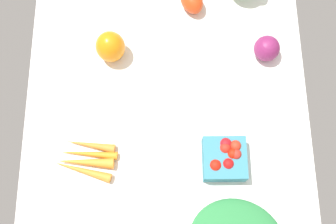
% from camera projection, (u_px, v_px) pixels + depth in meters
% --- Properties ---
extents(tablecloth, '(1.04, 0.76, 0.02)m').
position_uv_depth(tablecloth, '(168.00, 115.00, 1.13)').
color(tablecloth, white).
rests_on(tablecloth, ground).
extents(roma_tomato, '(0.10, 0.09, 0.06)m').
position_uv_depth(roma_tomato, '(193.00, 1.00, 1.19)').
color(roma_tomato, red).
rests_on(roma_tomato, tablecloth).
extents(bell_pepper_orange, '(0.10, 0.10, 0.09)m').
position_uv_depth(bell_pepper_orange, '(112.00, 47.00, 1.13)').
color(bell_pepper_orange, orange).
rests_on(bell_pepper_orange, tablecloth).
extents(berry_basket, '(0.11, 0.11, 0.06)m').
position_uv_depth(berry_basket, '(226.00, 158.00, 1.06)').
color(berry_basket, teal).
rests_on(berry_basket, tablecloth).
extents(red_onion_near_basket, '(0.07, 0.07, 0.07)m').
position_uv_depth(red_onion_near_basket, '(268.00, 48.00, 1.14)').
color(red_onion_near_basket, '#83245A').
rests_on(red_onion_near_basket, tablecloth).
extents(carrot_bunch, '(0.12, 0.17, 0.03)m').
position_uv_depth(carrot_bunch, '(87.00, 159.00, 1.07)').
color(carrot_bunch, orange).
rests_on(carrot_bunch, tablecloth).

